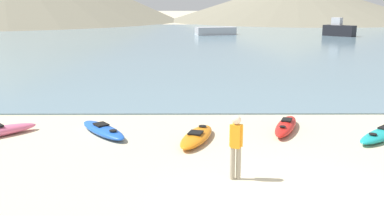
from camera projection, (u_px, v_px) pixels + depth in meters
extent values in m
plane|color=beige|center=(292.00, 206.00, 9.96)|extent=(400.00, 400.00, 0.00)
cube|color=slate|center=(209.00, 40.00, 51.97)|extent=(160.00, 70.00, 0.06)
cone|color=gray|center=(295.00, 0.00, 102.30)|extent=(58.61, 58.61, 9.09)
ellipsoid|color=red|center=(286.00, 126.00, 15.68)|extent=(1.51, 2.74, 0.35)
cube|color=black|center=(287.00, 120.00, 15.75)|extent=(0.48, 0.57, 0.05)
cylinder|color=black|center=(283.00, 126.00, 14.96)|extent=(0.21, 0.21, 0.02)
ellipsoid|color=teal|center=(384.00, 133.00, 14.90)|extent=(2.76, 2.65, 0.29)
cylinder|color=black|center=(373.00, 134.00, 14.29)|extent=(0.25, 0.25, 0.02)
ellipsoid|color=blue|center=(103.00, 130.00, 15.31)|extent=(2.23, 2.65, 0.29)
cube|color=black|center=(101.00, 124.00, 15.38)|extent=(0.62, 0.64, 0.05)
cylinder|color=black|center=(113.00, 130.00, 14.68)|extent=(0.25, 0.25, 0.02)
ellipsoid|color=orange|center=(197.00, 137.00, 14.54)|extent=(1.49, 2.74, 0.30)
cube|color=black|center=(196.00, 133.00, 14.37)|extent=(0.54, 0.57, 0.05)
cylinder|color=black|center=(203.00, 126.00, 15.18)|extent=(0.27, 0.27, 0.02)
cylinder|color=gray|center=(233.00, 163.00, 11.37)|extent=(0.12, 0.12, 0.85)
cylinder|color=gray|center=(238.00, 163.00, 11.37)|extent=(0.12, 0.12, 0.85)
cube|color=orange|center=(236.00, 136.00, 11.20)|extent=(0.28, 0.26, 0.60)
cylinder|color=orange|center=(231.00, 136.00, 11.20)|extent=(0.09, 0.09, 0.57)
cylinder|color=orange|center=(241.00, 136.00, 11.20)|extent=(0.09, 0.09, 0.57)
sphere|color=beige|center=(237.00, 120.00, 11.10)|extent=(0.23, 0.23, 0.23)
cube|color=#B2B2B7|center=(216.00, 31.00, 59.58)|extent=(5.54, 3.15, 1.00)
cube|color=black|center=(339.00, 31.00, 57.30)|extent=(3.82, 3.74, 1.37)
cube|color=silver|center=(337.00, 21.00, 57.29)|extent=(1.43, 1.42, 0.96)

